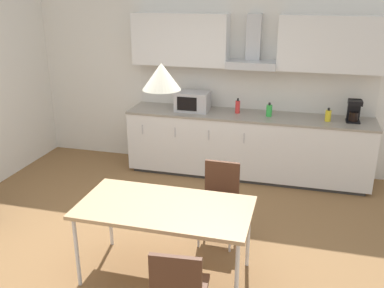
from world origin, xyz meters
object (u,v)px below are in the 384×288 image
object	(u,v)px
coffee_maker	(354,111)
chair_near_right	(178,287)
bottle_green	(269,110)
pendant_lamp	(161,76)
chair_far_right	(220,194)
bottle_red	(238,107)
dining_table	(165,210)
microwave	(193,101)
bottle_yellow	(328,116)

from	to	relation	value
coffee_maker	chair_near_right	world-z (taller)	coffee_maker
bottle_green	pendant_lamp	distance (m)	2.80
chair_near_right	pendant_lamp	bearing A→B (deg)	114.76
chair_far_right	chair_near_right	xyz separation A→B (m)	(0.01, -1.58, 0.00)
bottle_red	bottle_green	world-z (taller)	bottle_red
chair_near_right	pendant_lamp	xyz separation A→B (m)	(-0.37, 0.79, 1.41)
coffee_maker	bottle_green	world-z (taller)	coffee_maker
chair_far_right	chair_near_right	size ratio (longest dim) A/B	1.00
coffee_maker	dining_table	xyz separation A→B (m)	(-1.81, -2.59, -0.38)
bottle_green	chair_near_right	size ratio (longest dim) A/B	0.22
coffee_maker	microwave	bearing A→B (deg)	-179.32
bottle_yellow	bottle_red	bearing A→B (deg)	176.24
bottle_red	microwave	bearing A→B (deg)	-176.75
coffee_maker	bottle_yellow	bearing A→B (deg)	-167.79
microwave	pendant_lamp	world-z (taller)	pendant_lamp
bottle_red	bottle_yellow	xyz separation A→B (m)	(1.24, -0.08, -0.01)
bottle_green	pendant_lamp	world-z (taller)	pendant_lamp
coffee_maker	bottle_red	xyz separation A→B (m)	(-1.57, 0.01, -0.06)
chair_near_right	bottle_red	bearing A→B (deg)	92.06
bottle_red	pendant_lamp	bearing A→B (deg)	-95.34
chair_far_right	microwave	bearing A→B (deg)	113.61
bottle_green	pendant_lamp	bearing A→B (deg)	-105.23
dining_table	chair_far_right	size ratio (longest dim) A/B	1.83
bottle_red	bottle_yellow	world-z (taller)	bottle_red
chair_far_right	coffee_maker	bearing A→B (deg)	51.11
microwave	bottle_red	world-z (taller)	microwave
microwave	chair_far_right	world-z (taller)	microwave
microwave	chair_far_right	bearing A→B (deg)	-66.39
coffee_maker	bottle_green	distance (m)	1.12
microwave	bottle_yellow	world-z (taller)	microwave
bottle_yellow	dining_table	xyz separation A→B (m)	(-1.48, -2.52, -0.31)
bottle_yellow	dining_table	bearing A→B (deg)	-120.48
coffee_maker	pendant_lamp	xyz separation A→B (m)	(-1.81, -2.59, 0.86)
microwave	pendant_lamp	size ratio (longest dim) A/B	1.50
coffee_maker	bottle_yellow	distance (m)	0.34
pendant_lamp	microwave	bearing A→B (deg)	99.19
bottle_yellow	dining_table	world-z (taller)	bottle_yellow
microwave	bottle_green	world-z (taller)	microwave
bottle_yellow	pendant_lamp	distance (m)	3.07
coffee_maker	chair_near_right	distance (m)	3.72
bottle_yellow	pendant_lamp	size ratio (longest dim) A/B	0.57
bottle_red	dining_table	bearing A→B (deg)	-95.34
bottle_red	chair_far_right	bearing A→B (deg)	-86.31
bottle_red	bottle_green	size ratio (longest dim) A/B	1.12
coffee_maker	bottle_yellow	world-z (taller)	coffee_maker
bottle_green	dining_table	xyz separation A→B (m)	(-0.69, -2.55, -0.31)
bottle_green	dining_table	world-z (taller)	bottle_green
bottle_red	chair_far_right	size ratio (longest dim) A/B	0.25
microwave	chair_near_right	size ratio (longest dim) A/B	0.55
bottle_green	chair_far_right	xyz separation A→B (m)	(-0.34, -1.76, -0.48)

